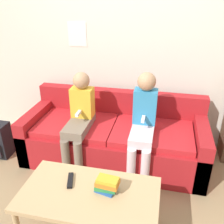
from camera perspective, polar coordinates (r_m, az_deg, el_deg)
name	(u,v)px	position (r m, az deg, el deg)	size (l,w,h in m)	color
ground_plane	(104,186)	(2.72, -1.90, -16.56)	(10.00, 10.00, 0.00)	#937A56
wall_back	(124,41)	(3.07, 2.73, 15.86)	(8.00, 0.06, 2.60)	beige
couch	(114,138)	(2.97, 0.56, -5.97)	(2.06, 0.83, 0.75)	maroon
coffee_table	(89,197)	(2.05, -5.22, -18.75)	(1.07, 0.59, 0.45)	tan
person_left	(79,117)	(2.73, -7.48, -1.12)	(0.24, 0.57, 1.07)	#756656
person_right	(143,121)	(2.59, 7.16, -2.08)	(0.24, 0.57, 1.11)	silver
tv_remote	(70,180)	(2.12, -9.51, -15.15)	(0.09, 0.17, 0.02)	black
book_stack	(107,184)	(1.99, -1.16, -16.18)	(0.19, 0.16, 0.12)	#23519E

